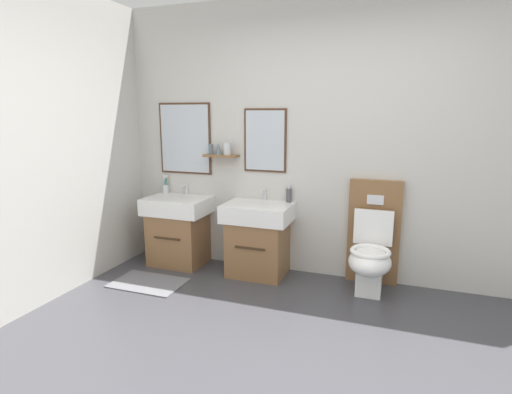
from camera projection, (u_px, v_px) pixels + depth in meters
name	position (u px, v px, depth m)	size (l,w,h in m)	color
wall_back	(337.00, 141.00, 3.90)	(4.67, 0.27, 2.69)	beige
bath_mat	(148.00, 283.00, 3.91)	(0.68, 0.44, 0.01)	slate
vanity_sink_left	(179.00, 229.00, 4.38)	(0.66, 0.50, 0.73)	brown
tap_on_left_sink	(186.00, 188.00, 4.46)	(0.03, 0.13, 0.11)	silver
vanity_sink_right	(258.00, 237.00, 4.08)	(0.66, 0.50, 0.73)	brown
tap_on_right_sink	(264.00, 193.00, 4.16)	(0.03, 0.13, 0.11)	silver
toilet	(372.00, 250.00, 3.72)	(0.48, 0.63, 1.00)	brown
toothbrush_cup	(166.00, 188.00, 4.54)	(0.07, 0.07, 0.21)	silver
soap_dispenser	(289.00, 195.00, 4.07)	(0.06, 0.06, 0.17)	#4C4C51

